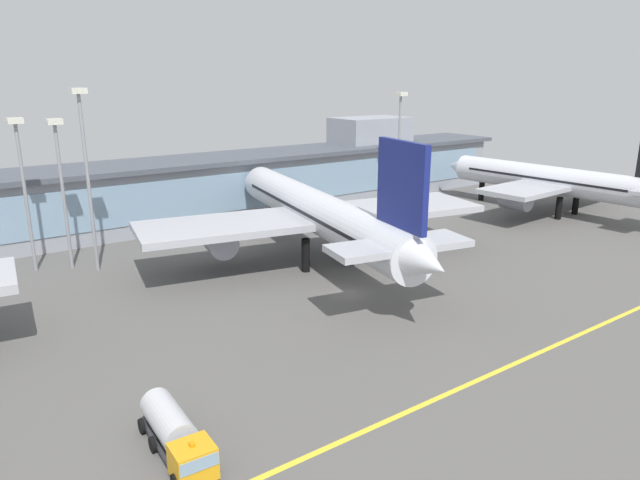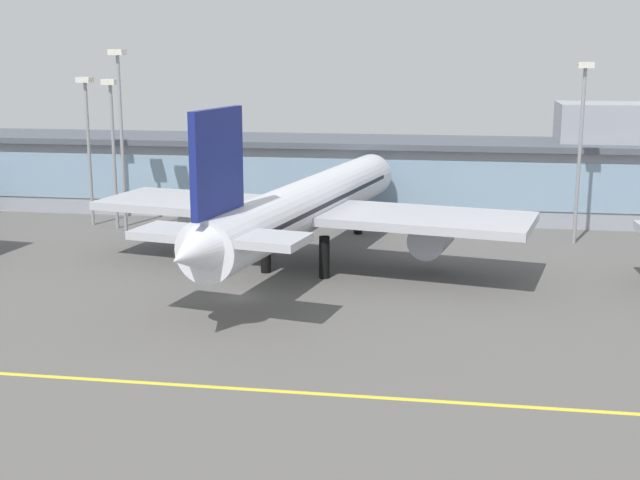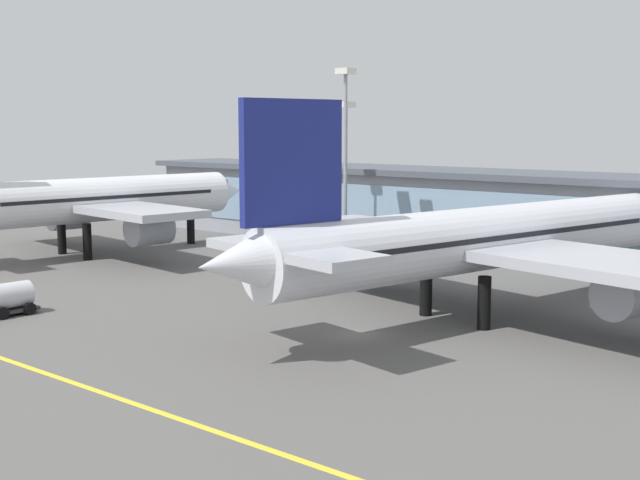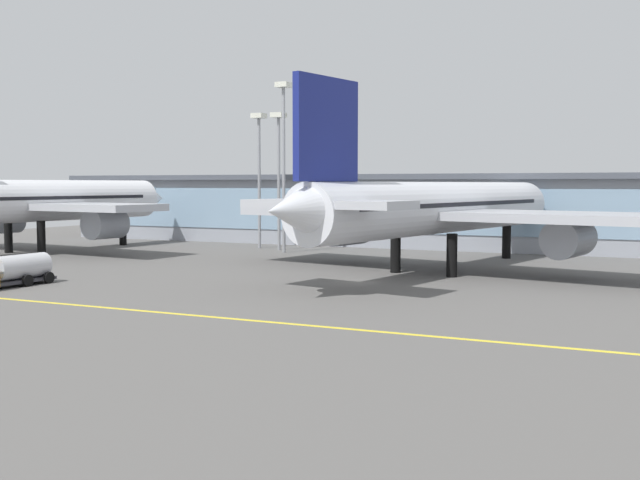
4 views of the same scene
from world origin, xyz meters
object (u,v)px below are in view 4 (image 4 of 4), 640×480
airliner_near_right (438,209)px  apron_light_mast_west (279,158)px  apron_light_mast_centre (259,158)px  airliner_near_left (41,202)px  apron_light_mast_far_east (284,141)px  baggage_tug_near (6,271)px

airliner_near_right → apron_light_mast_west: apron_light_mast_west is taller
airliner_near_right → apron_light_mast_centre: (-32.61, 18.30, 6.51)m
airliner_near_left → airliner_near_right: airliner_near_left is taller
airliner_near_left → airliner_near_right: bearing=-82.9°
apron_light_mast_west → apron_light_mast_far_east: bearing=-51.9°
apron_light_mast_west → airliner_near_right: bearing=-30.4°
apron_light_mast_west → apron_light_mast_centre: apron_light_mast_centre is taller
airliner_near_left → baggage_tug_near: bearing=-133.2°
baggage_tug_near → apron_light_mast_west: apron_light_mast_west is taller
baggage_tug_near → apron_light_mast_far_east: bearing=174.2°
airliner_near_left → apron_light_mast_far_east: size_ratio=2.09×
baggage_tug_near → apron_light_mast_far_east: 45.07m
airliner_near_right → apron_light_mast_far_east: size_ratio=2.43×
apron_light_mast_centre → apron_light_mast_far_east: apron_light_mast_far_east is taller
airliner_near_right → apron_light_mast_west: 33.60m
airliner_near_left → baggage_tug_near: (24.06, -28.25, -5.50)m
apron_light_mast_centre → airliner_near_right: bearing=-29.3°
baggage_tug_near → apron_light_mast_west: (3.71, 45.64, 11.64)m
baggage_tug_near → apron_light_mast_centre: (-0.44, 47.27, 11.75)m
baggage_tug_near → apron_light_mast_west: bearing=177.8°
baggage_tug_near → apron_light_mast_centre: apron_light_mast_centre is taller
baggage_tug_near → apron_light_mast_centre: size_ratio=0.46×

